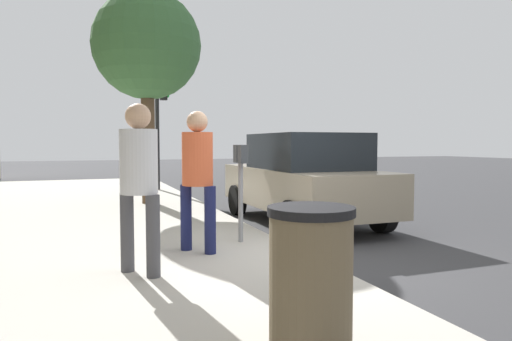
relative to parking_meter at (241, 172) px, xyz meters
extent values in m
plane|color=#38383A|center=(-0.83, -0.58, -1.17)|extent=(80.00, 80.00, 0.00)
cube|color=#B7B2A8|center=(-0.83, 2.42, -1.09)|extent=(28.00, 6.00, 0.15)
cylinder|color=gray|center=(0.00, 0.00, -0.44)|extent=(0.07, 0.07, 1.15)
cube|color=#383D42|center=(-0.10, 0.00, 0.26)|extent=(0.16, 0.11, 0.26)
cube|color=#383D42|center=(0.10, 0.00, 0.26)|extent=(0.16, 0.11, 0.26)
cube|color=#268C33|center=(-0.10, -0.06, 0.28)|extent=(0.10, 0.01, 0.10)
cube|color=#268C33|center=(0.10, -0.06, 0.28)|extent=(0.10, 0.01, 0.10)
cylinder|color=#191E4C|center=(-0.23, 0.85, -0.58)|extent=(0.15, 0.15, 0.88)
cylinder|color=#191E4C|center=(-0.55, 0.60, -0.58)|extent=(0.15, 0.15, 0.88)
cylinder|color=#D85933|center=(-0.39, 0.73, 0.21)|extent=(0.40, 0.40, 0.70)
sphere|color=tan|center=(-0.39, 0.73, 0.70)|extent=(0.27, 0.27, 0.27)
cylinder|color=#47474C|center=(-1.02, 1.68, -0.57)|extent=(0.15, 0.15, 0.88)
cylinder|color=#47474C|center=(-1.34, 1.45, -0.57)|extent=(0.15, 0.15, 0.88)
cylinder|color=silver|center=(-1.18, 1.57, 0.22)|extent=(0.41, 0.41, 0.70)
sphere|color=tan|center=(-1.18, 1.57, 0.71)|extent=(0.28, 0.28, 0.28)
cube|color=gray|center=(1.92, -1.93, -0.46)|extent=(4.40, 1.85, 0.76)
cube|color=black|center=(1.72, -1.94, 0.26)|extent=(2.20, 1.70, 0.68)
cylinder|color=black|center=(3.34, -1.06, -0.84)|extent=(0.66, 0.22, 0.66)
cylinder|color=black|center=(3.35, -2.81, -0.84)|extent=(0.66, 0.22, 0.66)
cylinder|color=black|center=(0.48, -1.06, -0.84)|extent=(0.66, 0.22, 0.66)
cylinder|color=black|center=(0.49, -2.81, -0.84)|extent=(0.66, 0.22, 0.66)
cylinder|color=brown|center=(4.89, 0.66, 0.47)|extent=(0.32, 0.32, 2.98)
sphere|color=#3D6C3B|center=(4.89, 0.66, 2.73)|extent=(2.54, 2.54, 2.54)
cylinder|color=black|center=(8.10, -0.05, 0.78)|extent=(0.12, 0.12, 3.60)
cube|color=black|center=(8.10, -0.25, 2.13)|extent=(0.24, 0.20, 0.76)
sphere|color=red|center=(8.10, -0.36, 2.37)|extent=(0.14, 0.14, 0.14)
sphere|color=orange|center=(8.10, -0.36, 2.13)|extent=(0.14, 0.14, 0.14)
sphere|color=green|center=(8.10, -0.36, 1.89)|extent=(0.14, 0.14, 0.14)
cylinder|color=brown|center=(-3.56, 0.71, -0.54)|extent=(0.56, 0.56, 0.95)
cylinder|color=black|center=(-3.56, 0.71, -0.04)|extent=(0.59, 0.59, 0.06)
camera|label=1|loc=(-6.27, 2.13, 0.41)|focal=32.24mm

